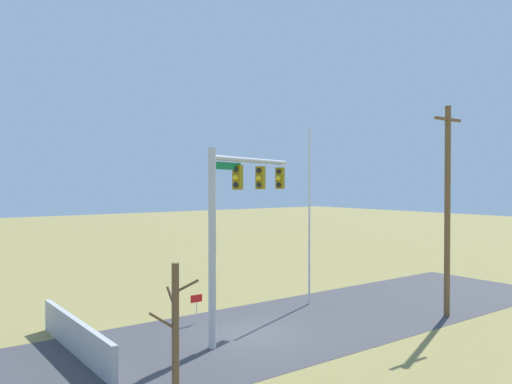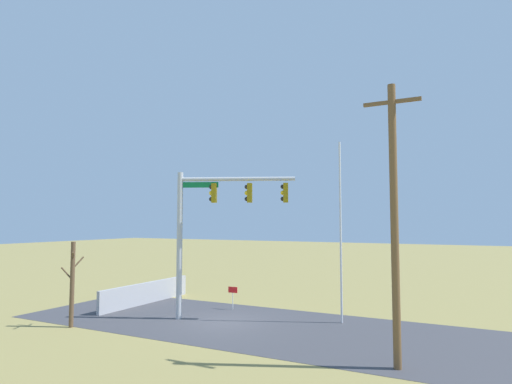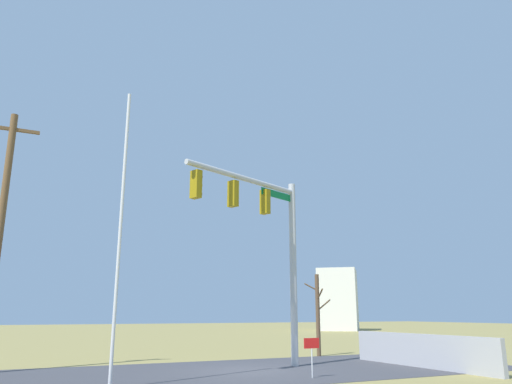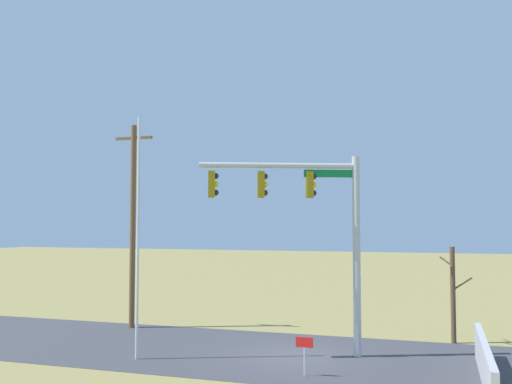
# 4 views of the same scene
# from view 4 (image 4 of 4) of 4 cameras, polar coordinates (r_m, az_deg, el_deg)

# --- Properties ---
(ground_plane) EXTENTS (160.00, 160.00, 0.00)m
(ground_plane) POSITION_cam_4_polar(r_m,az_deg,el_deg) (21.62, 3.84, -16.00)
(ground_plane) COLOR olive
(road_surface) EXTENTS (28.00, 8.00, 0.01)m
(road_surface) POSITION_cam_4_polar(r_m,az_deg,el_deg) (22.91, -6.26, -15.24)
(road_surface) COLOR #3D3D42
(road_surface) RESTS_ON ground_plane
(sidewalk_corner) EXTENTS (6.00, 6.00, 0.01)m
(sidewalk_corner) POSITION_cam_4_polar(r_m,az_deg,el_deg) (21.61, 12.86, -15.92)
(sidewalk_corner) COLOR #B7B5AD
(sidewalk_corner) RESTS_ON ground_plane
(retaining_fence) EXTENTS (0.20, 7.32, 1.23)m
(retaining_fence) POSITION_cam_4_polar(r_m,az_deg,el_deg) (19.10, 21.91, -15.60)
(retaining_fence) COLOR #A8A8AD
(retaining_fence) RESTS_ON ground_plane
(signal_mast) EXTENTS (5.48, 2.47, 7.26)m
(signal_mast) POSITION_cam_4_polar(r_m,az_deg,el_deg) (20.84, 5.69, -2.37)
(signal_mast) COLOR #B2B5BA
(signal_mast) RESTS_ON ground_plane
(flagpole) EXTENTS (0.10, 0.10, 8.66)m
(flagpole) POSITION_cam_4_polar(r_m,az_deg,el_deg) (20.91, -11.73, -4.39)
(flagpole) COLOR silver
(flagpole) RESTS_ON ground_plane
(utility_pole) EXTENTS (1.90, 0.26, 9.44)m
(utility_pole) POSITION_cam_4_polar(r_m,az_deg,el_deg) (27.27, -12.21, -2.94)
(utility_pole) COLOR brown
(utility_pole) RESTS_ON ground_plane
(bare_tree) EXTENTS (1.27, 1.02, 3.87)m
(bare_tree) POSITION_cam_4_polar(r_m,az_deg,el_deg) (24.69, 19.09, -9.54)
(bare_tree) COLOR brown
(bare_tree) RESTS_ON ground_plane
(open_sign) EXTENTS (0.56, 0.04, 1.22)m
(open_sign) POSITION_cam_4_polar(r_m,az_deg,el_deg) (18.65, 4.86, -15.20)
(open_sign) COLOR silver
(open_sign) RESTS_ON ground_plane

